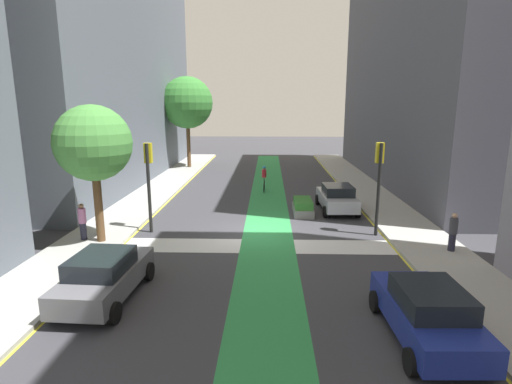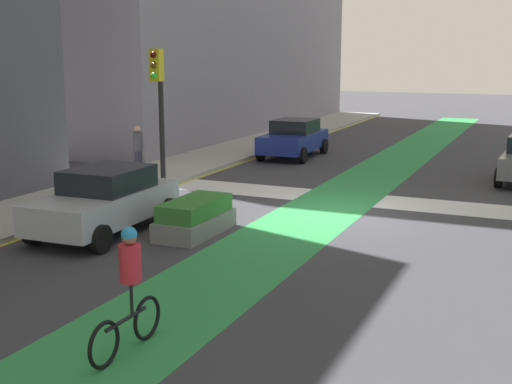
{
  "view_description": "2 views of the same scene",
  "coord_description": "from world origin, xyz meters",
  "px_view_note": "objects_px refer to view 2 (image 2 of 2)",
  "views": [
    {
      "loc": [
        0.48,
        -18.95,
        6.15
      ],
      "look_at": [
        -0.2,
        2.8,
        1.4
      ],
      "focal_mm": 28.31,
      "sensor_mm": 36.0,
      "label": 1
    },
    {
      "loc": [
        -5.19,
        17.09,
        4.25
      ],
      "look_at": [
        0.36,
        4.55,
        1.42
      ],
      "focal_mm": 46.95,
      "sensor_mm": 36.0,
      "label": 2
    }
  ],
  "objects_px": {
    "car_silver_right_far": "(105,200)",
    "cyclist_in_lane": "(128,287)",
    "median_planter": "(195,218)",
    "traffic_signal_near_right": "(159,94)",
    "pedestrian_sidewalk_right_a": "(138,149)",
    "car_blue_right_near": "(294,138)"
  },
  "relations": [
    {
      "from": "traffic_signal_near_right",
      "to": "median_planter",
      "type": "height_order",
      "value": "traffic_signal_near_right"
    },
    {
      "from": "traffic_signal_near_right",
      "to": "median_planter",
      "type": "xyz_separation_m",
      "value": [
        -3.18,
        3.61,
        -2.69
      ]
    },
    {
      "from": "car_silver_right_far",
      "to": "cyclist_in_lane",
      "type": "xyz_separation_m",
      "value": [
        -4.34,
        5.33,
        0.17
      ]
    },
    {
      "from": "median_planter",
      "to": "car_silver_right_far",
      "type": "bearing_deg",
      "value": 20.16
    },
    {
      "from": "car_blue_right_near",
      "to": "median_planter",
      "type": "height_order",
      "value": "car_blue_right_near"
    },
    {
      "from": "traffic_signal_near_right",
      "to": "car_blue_right_near",
      "type": "relative_size",
      "value": 1.04
    },
    {
      "from": "car_blue_right_near",
      "to": "median_planter",
      "type": "bearing_deg",
      "value": 100.0
    },
    {
      "from": "car_blue_right_near",
      "to": "median_planter",
      "type": "xyz_separation_m",
      "value": [
        -2.21,
        12.55,
        -0.4
      ]
    },
    {
      "from": "traffic_signal_near_right",
      "to": "car_silver_right_far",
      "type": "height_order",
      "value": "traffic_signal_near_right"
    },
    {
      "from": "cyclist_in_lane",
      "to": "car_silver_right_far",
      "type": "bearing_deg",
      "value": -50.86
    },
    {
      "from": "cyclist_in_lane",
      "to": "pedestrian_sidewalk_right_a",
      "type": "height_order",
      "value": "cyclist_in_lane"
    },
    {
      "from": "traffic_signal_near_right",
      "to": "cyclist_in_lane",
      "type": "relative_size",
      "value": 2.38
    },
    {
      "from": "traffic_signal_near_right",
      "to": "pedestrian_sidewalk_right_a",
      "type": "bearing_deg",
      "value": -45.21
    },
    {
      "from": "car_silver_right_far",
      "to": "median_planter",
      "type": "relative_size",
      "value": 1.82
    },
    {
      "from": "car_silver_right_far",
      "to": "car_blue_right_near",
      "type": "bearing_deg",
      "value": -89.27
    },
    {
      "from": "cyclist_in_lane",
      "to": "pedestrian_sidewalk_right_a",
      "type": "bearing_deg",
      "value": -56.84
    },
    {
      "from": "pedestrian_sidewalk_right_a",
      "to": "car_blue_right_near",
      "type": "bearing_deg",
      "value": -118.46
    },
    {
      "from": "traffic_signal_near_right",
      "to": "pedestrian_sidewalk_right_a",
      "type": "relative_size",
      "value": 2.73
    },
    {
      "from": "traffic_signal_near_right",
      "to": "cyclist_in_lane",
      "type": "xyz_separation_m",
      "value": [
        -5.47,
        9.69,
        -2.12
      ]
    },
    {
      "from": "median_planter",
      "to": "car_blue_right_near",
      "type": "bearing_deg",
      "value": -80.0
    },
    {
      "from": "pedestrian_sidewalk_right_a",
      "to": "traffic_signal_near_right",
      "type": "bearing_deg",
      "value": 134.79
    },
    {
      "from": "car_silver_right_far",
      "to": "median_planter",
      "type": "xyz_separation_m",
      "value": [
        -2.05,
        -0.75,
        -0.4
      ]
    }
  ]
}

